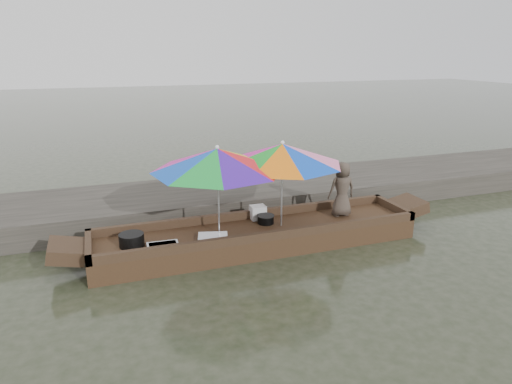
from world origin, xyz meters
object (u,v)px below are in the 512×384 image
object	(u,v)px
boat_hull	(258,237)
cooking_pot	(132,240)
tray_crayfish	(163,247)
supply_bag	(258,212)
vendor	(342,189)
tray_scallop	(213,237)
charcoal_grill	(266,220)
umbrella_stern	(282,184)
umbrella_bow	(218,191)

from	to	relation	value
boat_hull	cooking_pot	bearing A→B (deg)	-178.97
tray_crayfish	supply_bag	size ratio (longest dim) A/B	1.75
vendor	tray_scallop	bearing A→B (deg)	10.92
cooking_pot	charcoal_grill	distance (m)	2.41
boat_hull	vendor	distance (m)	1.87
charcoal_grill	umbrella_stern	world-z (taller)	umbrella_stern
vendor	charcoal_grill	bearing A→B (deg)	1.44
charcoal_grill	supply_bag	world-z (taller)	supply_bag
tray_crayfish	vendor	xyz separation A→B (m)	(3.46, 0.47, 0.48)
charcoal_grill	vendor	xyz separation A→B (m)	(1.51, -0.08, 0.46)
supply_bag	umbrella_stern	world-z (taller)	umbrella_stern
charcoal_grill	umbrella_bow	distance (m)	1.18
vendor	umbrella_stern	xyz separation A→B (m)	(-1.28, -0.11, 0.25)
cooking_pot	supply_bag	xyz separation A→B (m)	(2.34, 0.49, 0.02)
umbrella_bow	umbrella_stern	xyz separation A→B (m)	(1.16, 0.00, 0.00)
cooking_pot	vendor	world-z (taller)	vendor
vendor	umbrella_bow	world-z (taller)	umbrella_bow
boat_hull	tray_scallop	distance (m)	0.91
tray_scallop	supply_bag	bearing A→B (deg)	31.43
boat_hull	tray_crayfish	world-z (taller)	tray_crayfish
tray_scallop	umbrella_bow	size ratio (longest dim) A/B	0.22
tray_scallop	charcoal_grill	xyz separation A→B (m)	(1.09, 0.37, 0.04)
boat_hull	charcoal_grill	distance (m)	0.38
supply_bag	umbrella_stern	xyz separation A→B (m)	(0.29, -0.45, 0.65)
boat_hull	supply_bag	distance (m)	0.57
boat_hull	cooking_pot	size ratio (longest dim) A/B	14.43
tray_crayfish	tray_scallop	distance (m)	0.88
tray_scallop	umbrella_stern	size ratio (longest dim) A/B	0.23
boat_hull	vendor	bearing A→B (deg)	3.64
boat_hull	umbrella_stern	size ratio (longest dim) A/B	2.71
cooking_pot	tray_scallop	size ratio (longest dim) A/B	0.82
supply_bag	boat_hull	bearing A→B (deg)	-109.75
charcoal_grill	supply_bag	bearing A→B (deg)	102.80
tray_crayfish	umbrella_bow	size ratio (longest dim) A/B	0.22
cooking_pot	supply_bag	size ratio (longest dim) A/B	1.43
tray_scallop	charcoal_grill	bearing A→B (deg)	18.84
vendor	umbrella_bow	bearing A→B (deg)	7.11
supply_bag	umbrella_stern	distance (m)	0.84
tray_scallop	umbrella_bow	xyz separation A→B (m)	(0.16, 0.18, 0.74)
boat_hull	vendor	xyz separation A→B (m)	(1.73, 0.11, 0.70)
tray_crayfish	umbrella_bow	world-z (taller)	umbrella_bow
boat_hull	umbrella_bow	xyz separation A→B (m)	(-0.71, 0.00, 0.95)
cooking_pot	supply_bag	distance (m)	2.39
tray_scallop	vendor	xyz separation A→B (m)	(2.60, 0.29, 0.50)
tray_scallop	vendor	world-z (taller)	vendor
tray_crayfish	umbrella_stern	bearing A→B (deg)	9.39
cooking_pot	umbrella_stern	bearing A→B (deg)	0.86
supply_bag	tray_scallop	bearing A→B (deg)	-148.57
charcoal_grill	supply_bag	xyz separation A→B (m)	(-0.06, 0.26, 0.06)
cooking_pot	umbrella_stern	xyz separation A→B (m)	(2.63, 0.04, 0.67)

